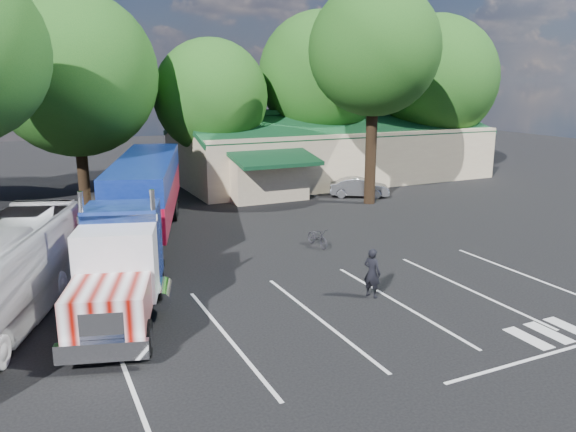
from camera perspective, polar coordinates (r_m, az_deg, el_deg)
name	(u,v)px	position (r m, az deg, el deg)	size (l,w,h in m)	color
ground	(252,266)	(23.97, -3.68, -5.11)	(120.00, 120.00, 0.00)	black
event_hall	(329,151)	(45.08, 4.17, 6.60)	(24.20, 14.12, 5.55)	#C7B794
tree_row_c	(75,74)	(37.48, -20.86, 13.29)	(10.00, 10.00, 13.05)	black
tree_row_d	(211,97)	(40.56, -7.84, 11.93)	(8.00, 8.00, 10.60)	black
tree_row_e	(321,75)	(44.56, 3.33, 14.10)	(9.60, 9.60, 12.90)	black
tree_row_f	(434,79)	(49.19, 14.59, 13.31)	(10.40, 10.40, 13.00)	black
tree_near_right	(374,50)	(35.69, 8.77, 16.32)	(8.00, 8.00, 13.50)	black
semi_truck	(142,202)	(25.94, -14.66, 1.38)	(8.23, 19.97, 4.22)	black
woman	(372,273)	(20.59, 8.54, -5.73)	(0.67, 0.44, 1.83)	black
bicycle	(318,237)	(26.65, 3.02, -2.15)	(0.60, 1.72, 0.90)	black
silver_sedan	(359,187)	(38.24, 7.24, 2.91)	(1.38, 3.97, 1.31)	#929499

